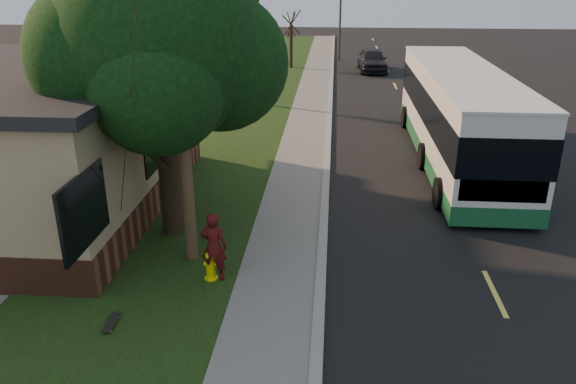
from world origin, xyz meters
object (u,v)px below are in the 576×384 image
object	(u,v)px
dumpster	(78,173)
distant_car	(372,60)
fire_hydrant	(211,265)
bare_tree_far	(291,40)
skateboard_main	(111,322)
leafy_tree	(161,44)
utility_pole	(179,78)
transit_bus	(459,114)
traffic_signal	(340,19)
skateboarder	(214,246)
bare_tree_near	(264,65)

from	to	relation	value
dumpster	distant_car	distance (m)	26.48
dumpster	fire_hydrant	bearing A→B (deg)	-43.39
fire_hydrant	bare_tree_far	world-z (taller)	bare_tree_far
skateboard_main	distant_car	bearing A→B (deg)	77.18
distant_car	bare_tree_far	bearing A→B (deg)	170.59
leafy_tree	distant_car	size ratio (longest dim) A/B	1.68
utility_pole	dumpster	distance (m)	7.48
skateboard_main	bare_tree_far	bearing A→B (deg)	87.71
transit_bus	skateboard_main	size ratio (longest dim) A/B	17.45
utility_pole	leafy_tree	xyz separation A→B (m)	(-0.87, 1.66, 0.54)
utility_pole	fire_hydrant	bearing A→B (deg)	-54.62
traffic_signal	fire_hydrant	bearing A→B (deg)	-95.21
fire_hydrant	distant_car	bearing A→B (deg)	79.48
fire_hydrant	skateboard_main	distance (m)	2.62
skateboard_main	distant_car	xyz separation A→B (m)	(7.12, 31.29, 0.67)
leafy_tree	skateboarder	size ratio (longest dim) A/B	4.57
traffic_signal	transit_bus	bearing A→B (deg)	-79.88
skateboarder	dumpster	world-z (taller)	skateboarder
leafy_tree	transit_bus	distance (m)	11.85
skateboarder	transit_bus	bearing A→B (deg)	-122.92
leafy_tree	bare_tree_far	size ratio (longest dim) A/B	1.94
distant_car	transit_bus	bearing A→B (deg)	-86.79
skateboarder	skateboard_main	bearing A→B (deg)	53.11
fire_hydrant	bare_tree_near	size ratio (longest dim) A/B	0.17
utility_pole	traffic_signal	size ratio (longest dim) A/B	1.65
skateboarder	skateboard_main	distance (m)	2.80
fire_hydrant	skateboarder	bearing A→B (deg)	11.76
leafy_tree	bare_tree_near	world-z (taller)	leafy_tree
distant_car	fire_hydrant	bearing A→B (deg)	-103.15
leafy_tree	skateboarder	distance (m)	5.26
leafy_tree	skateboard_main	size ratio (longest dim) A/B	10.59
skateboarder	utility_pole	bearing A→B (deg)	-45.65
fire_hydrant	bare_tree_far	distance (m)	30.04
bare_tree_near	distant_car	xyz separation A→B (m)	(6.34, 11.31, -1.36)
bare_tree_near	skateboarder	bearing A→B (deg)	-86.82
bare_tree_near	fire_hydrant	bearing A→B (deg)	-87.14
bare_tree_far	skateboard_main	size ratio (longest dim) A/B	5.47
leafy_tree	traffic_signal	xyz separation A→B (m)	(4.67, 31.35, -2.00)
bare_tree_far	transit_bus	size ratio (longest dim) A/B	0.31
bare_tree_near	skateboarder	xyz separation A→B (m)	(1.00, -17.98, -1.23)
skateboarder	dumpster	size ratio (longest dim) A/B	1.02
skateboard_main	dumpster	world-z (taller)	dumpster
dumpster	bare_tree_near	bearing A→B (deg)	70.26
dumpster	distant_car	xyz separation A→B (m)	(10.93, 24.11, 0.08)
leafy_tree	distant_car	bearing A→B (deg)	75.27
bare_tree_near	bare_tree_far	size ratio (longest dim) A/B	1.07
fire_hydrant	dumpster	world-z (taller)	dumpster
utility_pole	bare_tree_far	size ratio (longest dim) A/B	2.25
bare_tree_far	fire_hydrant	bearing A→B (deg)	-89.24
bare_tree_near	bare_tree_far	bearing A→B (deg)	87.61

